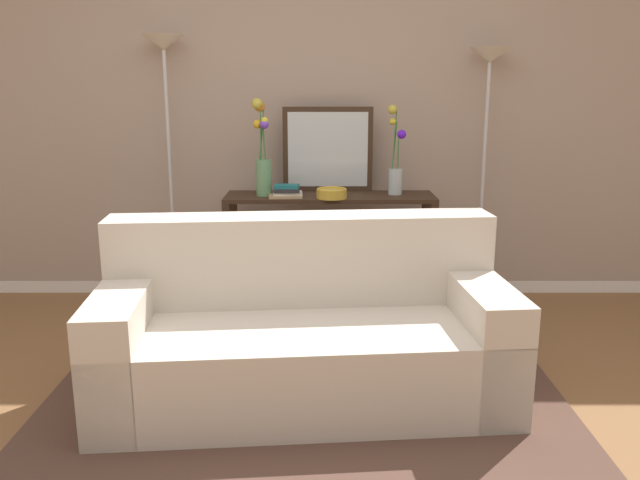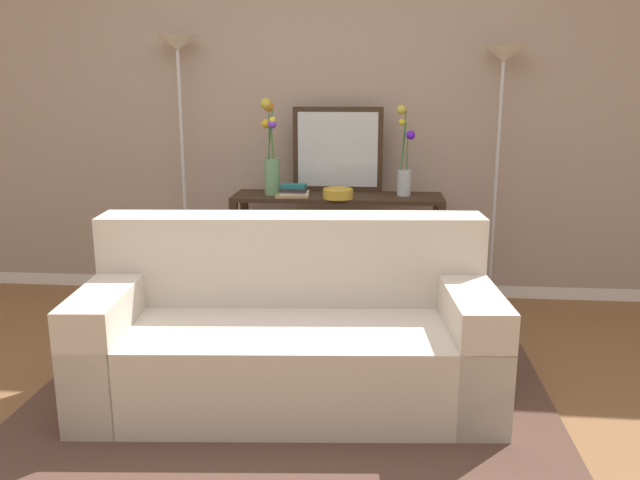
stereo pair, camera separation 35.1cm
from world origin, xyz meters
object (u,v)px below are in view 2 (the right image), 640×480
at_px(couch, 290,335).
at_px(wall_mirror, 338,150).
at_px(console_table, 338,230).
at_px(floor_lamp_right, 501,106).
at_px(vase_short_flowers, 404,167).
at_px(book_stack, 293,191).
at_px(fruit_bowl, 338,193).
at_px(book_row_under_console, 274,298).
at_px(vase_tall_flowers, 271,156).
at_px(floor_lamp_left, 180,95).

relative_size(couch, wall_mirror, 3.27).
height_order(console_table, floor_lamp_right, floor_lamp_right).
height_order(wall_mirror, vase_short_flowers, vase_short_flowers).
xyz_separation_m(floor_lamp_right, book_stack, (-1.36, -0.25, -0.55)).
height_order(console_table, fruit_bowl, fruit_bowl).
xyz_separation_m(wall_mirror, fruit_bowl, (0.02, -0.29, -0.26)).
xyz_separation_m(floor_lamp_right, wall_mirror, (-1.08, 0.02, -0.30)).
distance_m(couch, book_stack, 1.34).
bearing_deg(couch, wall_mirror, 84.97).
bearing_deg(fruit_bowl, wall_mirror, 94.49).
xyz_separation_m(fruit_bowl, book_row_under_console, (-0.46, 0.13, -0.78)).
relative_size(wall_mirror, vase_tall_flowers, 0.97).
height_order(floor_lamp_right, fruit_bowl, floor_lamp_right).
xyz_separation_m(couch, floor_lamp_left, (-0.96, 1.47, 1.14)).
height_order(vase_tall_flowers, book_stack, vase_tall_flowers).
xyz_separation_m(console_table, vase_tall_flowers, (-0.45, -0.02, 0.50)).
bearing_deg(console_table, wall_mirror, 94.71).
relative_size(floor_lamp_left, floor_lamp_right, 1.05).
xyz_separation_m(wall_mirror, book_row_under_console, (-0.43, -0.17, -1.04)).
bearing_deg(vase_short_flowers, console_table, -176.17).
relative_size(couch, floor_lamp_right, 1.15).
distance_m(vase_short_flowers, fruit_bowl, 0.49).
bearing_deg(book_stack, floor_lamp_right, 10.38).
distance_m(floor_lamp_right, fruit_bowl, 1.23).
xyz_separation_m(floor_lamp_right, book_row_under_console, (-1.51, -0.15, -1.34)).
xyz_separation_m(console_table, floor_lamp_left, (-1.11, 0.15, 0.89)).
relative_size(console_table, wall_mirror, 2.27).
height_order(floor_lamp_right, vase_short_flowers, floor_lamp_right).
bearing_deg(fruit_bowl, vase_tall_flowers, 167.03).
height_order(floor_lamp_left, wall_mirror, floor_lamp_left).
distance_m(floor_lamp_right, wall_mirror, 1.12).
relative_size(console_table, vase_short_flowers, 2.36).
distance_m(wall_mirror, vase_short_flowers, 0.48).
bearing_deg(couch, fruit_bowl, 82.67).
bearing_deg(vase_tall_flowers, console_table, 2.73).
bearing_deg(wall_mirror, fruit_bowl, -85.51).
bearing_deg(vase_tall_flowers, wall_mirror, 23.17).
relative_size(floor_lamp_right, book_stack, 7.72).
relative_size(couch, vase_short_flowers, 3.40).
distance_m(book_stack, book_row_under_console, 0.81).
distance_m(couch, vase_short_flowers, 1.63).
bearing_deg(vase_tall_flowers, book_stack, -26.50).
xyz_separation_m(console_table, fruit_bowl, (0.01, -0.13, 0.27)).
relative_size(wall_mirror, vase_short_flowers, 1.04).
height_order(vase_short_flowers, book_row_under_console, vase_short_flowers).
bearing_deg(book_stack, floor_lamp_left, 163.13).
xyz_separation_m(couch, book_stack, (-0.14, 1.22, 0.52)).
height_order(couch, fruit_bowl, couch).
relative_size(console_table, book_row_under_console, 5.21).
xyz_separation_m(floor_lamp_left, book_stack, (0.82, -0.25, -0.62)).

